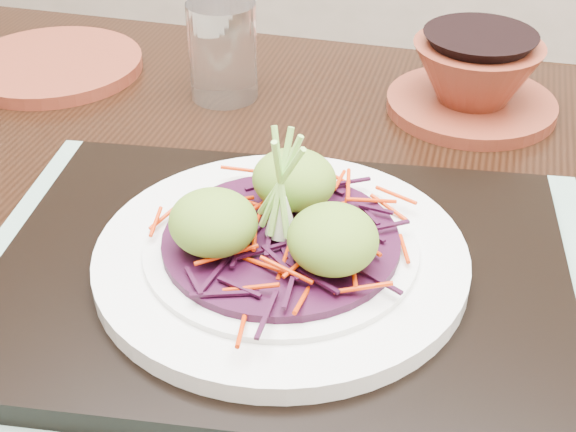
% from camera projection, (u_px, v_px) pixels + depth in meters
% --- Properties ---
extents(dining_table, '(1.18, 0.81, 0.72)m').
position_uv_depth(dining_table, '(277.00, 334.00, 0.65)').
color(dining_table, black).
rests_on(dining_table, ground).
extents(placemat, '(0.47, 0.38, 0.00)m').
position_uv_depth(placemat, '(281.00, 287.00, 0.55)').
color(placemat, gray).
rests_on(placemat, dining_table).
extents(serving_tray, '(0.41, 0.32, 0.02)m').
position_uv_depth(serving_tray, '(281.00, 275.00, 0.54)').
color(serving_tray, black).
rests_on(serving_tray, placemat).
extents(white_plate, '(0.25, 0.25, 0.02)m').
position_uv_depth(white_plate, '(281.00, 255.00, 0.54)').
color(white_plate, silver).
rests_on(white_plate, serving_tray).
extents(cabbage_bed, '(0.16, 0.16, 0.01)m').
position_uv_depth(cabbage_bed, '(281.00, 240.00, 0.53)').
color(cabbage_bed, '#330A24').
rests_on(cabbage_bed, white_plate).
extents(carrot_julienne, '(0.19, 0.19, 0.01)m').
position_uv_depth(carrot_julienne, '(281.00, 231.00, 0.52)').
color(carrot_julienne, red).
rests_on(carrot_julienne, cabbage_bed).
extents(guacamole_scoops, '(0.14, 0.12, 0.04)m').
position_uv_depth(guacamole_scoops, '(281.00, 213.00, 0.51)').
color(guacamole_scoops, '#5A7C25').
rests_on(guacamole_scoops, cabbage_bed).
extents(scallion_garnish, '(0.06, 0.06, 0.09)m').
position_uv_depth(scallion_garnish, '(281.00, 188.00, 0.50)').
color(scallion_garnish, '#8FD153').
rests_on(scallion_garnish, cabbage_bed).
extents(terracotta_side_plate, '(0.24, 0.24, 0.01)m').
position_uv_depth(terracotta_side_plate, '(53.00, 65.00, 0.84)').
color(terracotta_side_plate, maroon).
rests_on(terracotta_side_plate, dining_table).
extents(water_glass, '(0.08, 0.08, 0.09)m').
position_uv_depth(water_glass, '(223.00, 51.00, 0.77)').
color(water_glass, white).
rests_on(water_glass, dining_table).
extents(terracotta_bowl_set, '(0.18, 0.18, 0.07)m').
position_uv_depth(terracotta_bowl_set, '(474.00, 81.00, 0.75)').
color(terracotta_bowl_set, maroon).
rests_on(terracotta_bowl_set, dining_table).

